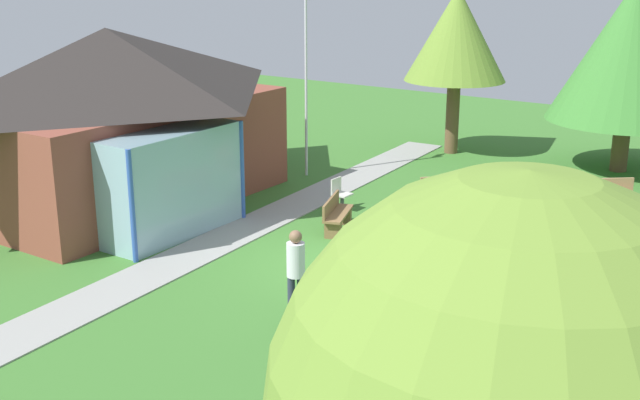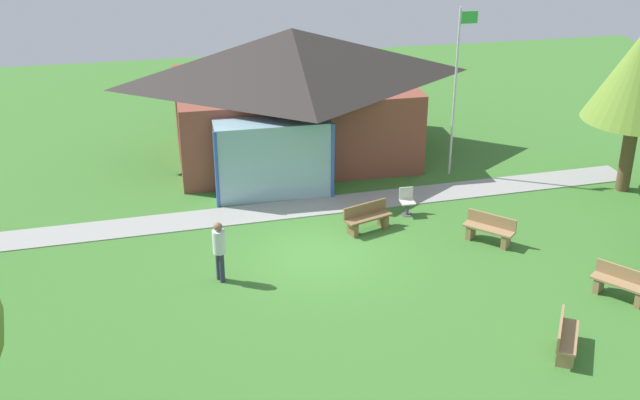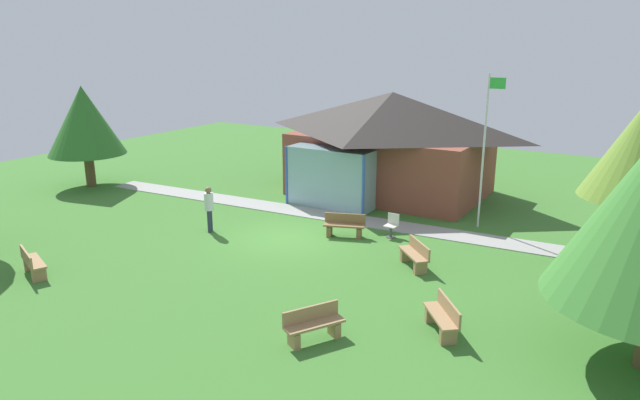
{
  "view_description": "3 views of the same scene",
  "coord_description": "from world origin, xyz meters",
  "px_view_note": "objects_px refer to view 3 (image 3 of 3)",
  "views": [
    {
      "loc": [
        -13.94,
        -9.05,
        6.5
      ],
      "look_at": [
        0.77,
        1.0,
        1.07
      ],
      "focal_mm": 45.09,
      "sensor_mm": 36.0,
      "label": 1
    },
    {
      "loc": [
        -4.0,
        -20.42,
        11.42
      ],
      "look_at": [
        0.35,
        1.46,
        1.01
      ],
      "focal_mm": 46.51,
      "sensor_mm": 36.0,
      "label": 2
    },
    {
      "loc": [
        11.2,
        -16.29,
        7.0
      ],
      "look_at": [
        0.37,
        1.74,
        1.06
      ],
      "focal_mm": 32.09,
      "sensor_mm": 36.0,
      "label": 3
    }
  ],
  "objects_px": {
    "bench_front_right": "(313,325)",
    "tree_west_hedge": "(84,121)",
    "bench_lawn_far_right": "(443,318)",
    "flagpole": "(485,145)",
    "bench_rear_near_path": "(344,226)",
    "pavilion": "(389,142)",
    "bench_front_left": "(32,263)",
    "visitor_strolling_lawn": "(209,206)",
    "bench_mid_right": "(415,255)",
    "patio_chair_lawn_spare": "(392,226)"
  },
  "relations": [
    {
      "from": "bench_rear_near_path",
      "to": "visitor_strolling_lawn",
      "type": "distance_m",
      "value": 5.1
    },
    {
      "from": "bench_front_right",
      "to": "patio_chair_lawn_spare",
      "type": "distance_m",
      "value": 7.98
    },
    {
      "from": "bench_front_left",
      "to": "pavilion",
      "type": "bearing_deg",
      "value": 91.94
    },
    {
      "from": "visitor_strolling_lawn",
      "to": "tree_west_hedge",
      "type": "xyz_separation_m",
      "value": [
        -9.65,
        2.21,
        2.21
      ]
    },
    {
      "from": "pavilion",
      "to": "bench_rear_near_path",
      "type": "height_order",
      "value": "pavilion"
    },
    {
      "from": "bench_lawn_far_right",
      "to": "tree_west_hedge",
      "type": "height_order",
      "value": "tree_west_hedge"
    },
    {
      "from": "bench_mid_right",
      "to": "bench_lawn_far_right",
      "type": "distance_m",
      "value": 4.2
    },
    {
      "from": "flagpole",
      "to": "patio_chair_lawn_spare",
      "type": "height_order",
      "value": "flagpole"
    },
    {
      "from": "bench_lawn_far_right",
      "to": "flagpole",
      "type": "bearing_deg",
      "value": -28.55
    },
    {
      "from": "flagpole",
      "to": "bench_mid_right",
      "type": "height_order",
      "value": "flagpole"
    },
    {
      "from": "pavilion",
      "to": "bench_mid_right",
      "type": "height_order",
      "value": "pavilion"
    },
    {
      "from": "pavilion",
      "to": "bench_lawn_far_right",
      "type": "relative_size",
      "value": 6.44
    },
    {
      "from": "bench_mid_right",
      "to": "tree_west_hedge",
      "type": "distance_m",
      "value": 17.86
    },
    {
      "from": "bench_front_left",
      "to": "tree_west_hedge",
      "type": "height_order",
      "value": "tree_west_hedge"
    },
    {
      "from": "bench_lawn_far_right",
      "to": "pavilion",
      "type": "bearing_deg",
      "value": -8.48
    },
    {
      "from": "bench_front_right",
      "to": "pavilion",
      "type": "bearing_deg",
      "value": -132.71
    },
    {
      "from": "bench_front_right",
      "to": "patio_chair_lawn_spare",
      "type": "relative_size",
      "value": 1.77
    },
    {
      "from": "bench_rear_near_path",
      "to": "bench_front_right",
      "type": "distance_m",
      "value": 7.59
    },
    {
      "from": "bench_front_right",
      "to": "bench_lawn_far_right",
      "type": "bearing_deg",
      "value": 157.95
    },
    {
      "from": "pavilion",
      "to": "bench_lawn_far_right",
      "type": "bearing_deg",
      "value": -59.58
    },
    {
      "from": "bench_front_right",
      "to": "patio_chair_lawn_spare",
      "type": "height_order",
      "value": "patio_chair_lawn_spare"
    },
    {
      "from": "bench_mid_right",
      "to": "visitor_strolling_lawn",
      "type": "distance_m",
      "value": 7.97
    },
    {
      "from": "bench_front_left",
      "to": "bench_lawn_far_right",
      "type": "distance_m",
      "value": 12.32
    },
    {
      "from": "pavilion",
      "to": "visitor_strolling_lawn",
      "type": "distance_m",
      "value": 9.28
    },
    {
      "from": "bench_rear_near_path",
      "to": "tree_west_hedge",
      "type": "distance_m",
      "value": 14.52
    },
    {
      "from": "flagpole",
      "to": "bench_front_left",
      "type": "xyz_separation_m",
      "value": [
        -10.35,
        -11.73,
        -2.8
      ]
    },
    {
      "from": "pavilion",
      "to": "bench_front_right",
      "type": "bearing_deg",
      "value": -72.67
    },
    {
      "from": "patio_chair_lawn_spare",
      "to": "visitor_strolling_lawn",
      "type": "height_order",
      "value": "visitor_strolling_lawn"
    },
    {
      "from": "bench_rear_near_path",
      "to": "bench_front_right",
      "type": "height_order",
      "value": "same"
    },
    {
      "from": "bench_front_right",
      "to": "bench_rear_near_path",
      "type": "bearing_deg",
      "value": -127.0
    },
    {
      "from": "bench_front_left",
      "to": "tree_west_hedge",
      "type": "bearing_deg",
      "value": 155.44
    },
    {
      "from": "flagpole",
      "to": "bench_rear_near_path",
      "type": "height_order",
      "value": "flagpole"
    },
    {
      "from": "flagpole",
      "to": "bench_front_right",
      "type": "bearing_deg",
      "value": -95.08
    },
    {
      "from": "bench_front_left",
      "to": "bench_lawn_far_right",
      "type": "bearing_deg",
      "value": 36.23
    },
    {
      "from": "flagpole",
      "to": "visitor_strolling_lawn",
      "type": "bearing_deg",
      "value": -145.9
    },
    {
      "from": "bench_front_left",
      "to": "bench_lawn_far_right",
      "type": "xyz_separation_m",
      "value": [
        11.93,
        3.07,
        0.0
      ]
    },
    {
      "from": "bench_front_right",
      "to": "tree_west_hedge",
      "type": "height_order",
      "value": "tree_west_hedge"
    },
    {
      "from": "bench_front_right",
      "to": "bench_lawn_far_right",
      "type": "xyz_separation_m",
      "value": [
        2.52,
        1.97,
        0.0
      ]
    },
    {
      "from": "bench_lawn_far_right",
      "to": "visitor_strolling_lawn",
      "type": "height_order",
      "value": "visitor_strolling_lawn"
    },
    {
      "from": "bench_rear_near_path",
      "to": "patio_chair_lawn_spare",
      "type": "bearing_deg",
      "value": -170.04
    },
    {
      "from": "pavilion",
      "to": "bench_front_right",
      "type": "relative_size",
      "value": 6.12
    },
    {
      "from": "bench_mid_right",
      "to": "bench_front_left",
      "type": "bearing_deg",
      "value": 79.11
    },
    {
      "from": "bench_rear_near_path",
      "to": "flagpole",
      "type": "bearing_deg",
      "value": -156.91
    },
    {
      "from": "bench_front_right",
      "to": "tree_west_hedge",
      "type": "bearing_deg",
      "value": -82.39
    },
    {
      "from": "bench_mid_right",
      "to": "patio_chair_lawn_spare",
      "type": "xyz_separation_m",
      "value": [
        -1.82,
        2.28,
        0.01
      ]
    },
    {
      "from": "flagpole",
      "to": "bench_mid_right",
      "type": "relative_size",
      "value": 4.23
    },
    {
      "from": "bench_rear_near_path",
      "to": "bench_mid_right",
      "type": "xyz_separation_m",
      "value": [
        3.32,
        -1.42,
        0.0
      ]
    },
    {
      "from": "bench_front_left",
      "to": "visitor_strolling_lawn",
      "type": "distance_m",
      "value": 6.28
    },
    {
      "from": "bench_front_left",
      "to": "flagpole",
      "type": "bearing_deg",
      "value": 70.36
    },
    {
      "from": "bench_lawn_far_right",
      "to": "patio_chair_lawn_spare",
      "type": "xyz_separation_m",
      "value": [
        -4.0,
        5.87,
        0.01
      ]
    }
  ]
}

